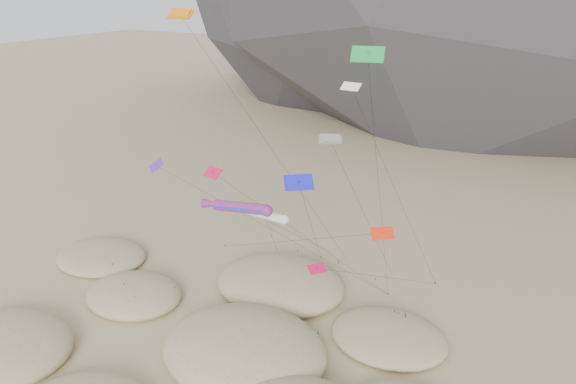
# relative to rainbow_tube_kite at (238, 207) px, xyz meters

# --- Properties ---
(ground) EXTENTS (500.00, 500.00, 0.00)m
(ground) POSITION_rel_rainbow_tube_kite_xyz_m (0.38, -7.93, -12.71)
(ground) COLOR #CCB789
(ground) RESTS_ON ground
(dunes) EXTENTS (52.48, 36.43, 4.55)m
(dunes) POSITION_rel_rainbow_tube_kite_xyz_m (-0.58, -4.70, -11.93)
(dunes) COLOR #CCB789
(dunes) RESTS_ON ground
(dune_grass) EXTENTS (42.42, 26.01, 1.53)m
(dune_grass) POSITION_rel_rainbow_tube_kite_xyz_m (-1.33, -4.72, -11.86)
(dune_grass) COLOR black
(dune_grass) RESTS_ON ground
(kite_stakes) EXTENTS (26.64, 6.50, 0.30)m
(kite_stakes) POSITION_rel_rainbow_tube_kite_xyz_m (2.17, 15.66, -12.56)
(kite_stakes) COLOR #3F2D1E
(kite_stakes) RESTS_ON ground
(rainbow_tube_kite) EXTENTS (7.73, 19.07, 13.58)m
(rainbow_tube_kite) POSITION_rel_rainbow_tube_kite_xyz_m (0.00, 0.00, 0.00)
(rainbow_tube_kite) COLOR red
(rainbow_tube_kite) RESTS_ON ground
(white_tube_kite) EXTENTS (7.03, 10.60, 11.71)m
(white_tube_kite) POSITION_rel_rainbow_tube_kite_xyz_m (0.63, 3.07, -1.71)
(white_tube_kite) COLOR white
(white_tube_kite) RESTS_ON ground
(orange_parafoil) EXTENTS (13.08, 15.39, 30.12)m
(orange_parafoil) POSITION_rel_rainbow_tube_kite_xyz_m (-7.76, 3.17, 16.48)
(orange_parafoil) COLOR orange
(orange_parafoil) RESTS_ON ground
(multi_parafoil) EXTENTS (4.05, 13.10, 19.58)m
(multi_parafoil) POSITION_rel_rainbow_tube_kite_xyz_m (7.17, 4.76, 6.18)
(multi_parafoil) COLOR #F13A19
(multi_parafoil) RESTS_ON ground
(delta_kites) EXTENTS (27.28, 21.22, 27.28)m
(delta_kites) POSITION_rel_rainbow_tube_kite_xyz_m (3.97, 3.53, 4.22)
(delta_kites) COLOR white
(delta_kites) RESTS_ON ground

